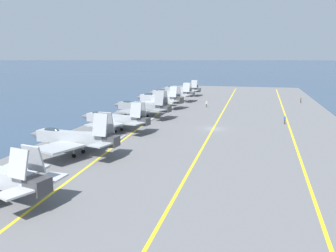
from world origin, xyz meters
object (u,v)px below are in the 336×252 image
at_px(parked_jet_sixth, 159,99).
at_px(crew_white_vest, 206,104).
at_px(parked_jet_third, 73,138).
at_px(parked_jet_seventh, 172,94).
at_px(parked_jet_eighth, 181,89).
at_px(crew_brown_vest, 301,100).
at_px(crew_blue_vest, 285,120).
at_px(parked_jet_fifth, 142,107).
at_px(parked_jet_fourth, 115,119).

distance_m(parked_jet_sixth, crew_white_vest, 13.77).
bearing_deg(parked_jet_third, parked_jet_seventh, 0.05).
distance_m(parked_jet_seventh, crew_white_vest, 17.27).
distance_m(parked_jet_third, parked_jet_sixth, 50.68).
bearing_deg(parked_jet_sixth, parked_jet_eighth, -0.29).
bearing_deg(crew_brown_vest, crew_blue_vest, 168.39).
bearing_deg(crew_blue_vest, crew_brown_vest, -11.61).
bearing_deg(parked_jet_third, parked_jet_fifth, -0.04).
relative_size(parked_jet_third, crew_blue_vest, 8.48).
bearing_deg(crew_white_vest, crew_blue_vest, -136.96).
bearing_deg(parked_jet_fifth, crew_brown_vest, -47.72).
xyz_separation_m(parked_jet_fifth, crew_white_vest, (20.81, -12.87, -1.65)).
height_order(parked_jet_sixth, crew_brown_vest, parked_jet_sixth).
height_order(parked_jet_fifth, parked_jet_seventh, parked_jet_fifth).
bearing_deg(parked_jet_seventh, crew_brown_vest, -83.44).
distance_m(parked_jet_fourth, crew_blue_vest, 36.74).
bearing_deg(parked_jet_fourth, crew_blue_vest, -64.46).
relative_size(parked_jet_third, parked_jet_fifth, 0.96).
distance_m(parked_jet_fifth, parked_jet_seventh, 32.13).
bearing_deg(parked_jet_eighth, parked_jet_fourth, 179.84).
relative_size(crew_blue_vest, crew_white_vest, 1.06).
xyz_separation_m(parked_jet_third, crew_white_vest, (54.36, -12.90, -1.74)).
relative_size(parked_jet_fourth, crew_brown_vest, 8.60).
distance_m(crew_blue_vest, crew_brown_vest, 38.10).
height_order(parked_jet_fifth, crew_brown_vest, parked_jet_fifth).
height_order(parked_jet_third, parked_jet_fourth, parked_jet_third).
xyz_separation_m(parked_jet_fourth, crew_brown_vest, (53.15, -40.79, -1.50)).
bearing_deg(parked_jet_eighth, parked_jet_third, -179.92).
bearing_deg(parked_jet_third, parked_jet_fourth, 1.00).
distance_m(parked_jet_third, crew_brown_vest, 81.18).
bearing_deg(parked_jet_eighth, parked_jet_fifth, -179.83).
bearing_deg(parked_jet_sixth, crew_blue_vest, -118.08).
relative_size(crew_brown_vest, crew_white_vest, 1.06).
relative_size(parked_jet_fifth, crew_white_vest, 9.39).
distance_m(parked_jet_fifth, parked_jet_sixth, 17.13).
height_order(parked_jet_third, parked_jet_seventh, parked_jet_third).
bearing_deg(parked_jet_sixth, crew_brown_vest, -64.25).
relative_size(parked_jet_eighth, crew_blue_vest, 8.35).
xyz_separation_m(parked_jet_seventh, crew_white_vest, (-11.32, -12.95, -1.50)).
height_order(parked_jet_sixth, parked_jet_eighth, parked_jet_sixth).
height_order(crew_blue_vest, crew_white_vest, crew_blue_vest).
xyz_separation_m(parked_jet_fourth, parked_jet_sixth, (33.49, -0.02, -0.01)).
bearing_deg(crew_brown_vest, parked_jet_seventh, 96.56).
relative_size(parked_jet_eighth, crew_white_vest, 8.86).
xyz_separation_m(parked_jet_fourth, crew_white_vest, (37.17, -13.20, -1.55)).
relative_size(parked_jet_third, parked_jet_eighth, 1.02).
xyz_separation_m(crew_blue_vest, crew_white_vest, (21.34, 19.93, -0.06)).
distance_m(crew_brown_vest, crew_white_vest, 31.89).
bearing_deg(parked_jet_third, parked_jet_sixth, 0.31).
xyz_separation_m(parked_jet_sixth, parked_jet_eighth, (31.47, -0.16, -0.26)).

